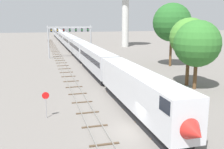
{
  "coord_description": "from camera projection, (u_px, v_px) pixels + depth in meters",
  "views": [
    {
      "loc": [
        -8.29,
        -21.96,
        10.39
      ],
      "look_at": [
        1.0,
        12.0,
        3.0
      ],
      "focal_mm": 42.32,
      "sensor_mm": 36.0,
      "label": 1
    }
  ],
  "objects": [
    {
      "name": "trackside_tree_left",
      "position": [
        197.0,
        44.0,
        38.82
      ],
      "size": [
        6.93,
        6.93,
        10.34
      ],
      "color": "brown",
      "rests_on": "ground"
    },
    {
      "name": "trackside_tree_mid",
      "position": [
        189.0,
        38.0,
        40.84
      ],
      "size": [
        6.13,
        6.13,
        10.68
      ],
      "color": "brown",
      "rests_on": "ground"
    },
    {
      "name": "track_main",
      "position": [
        74.0,
        53.0,
        82.15
      ],
      "size": [
        2.6,
        200.0,
        0.16
      ],
      "color": "slate",
      "rests_on": "ground"
    },
    {
      "name": "trackside_tree_right",
      "position": [
        172.0,
        22.0,
        57.79
      ],
      "size": [
        8.42,
        8.42,
        13.94
      ],
      "color": "brown",
      "rests_on": "ground"
    },
    {
      "name": "track_near",
      "position": [
        62.0,
        64.0,
        61.85
      ],
      "size": [
        2.6,
        160.0,
        0.16
      ],
      "color": "slate",
      "rests_on": "ground"
    },
    {
      "name": "passenger_train",
      "position": [
        70.0,
        42.0,
        93.79
      ],
      "size": [
        3.04,
        158.03,
        4.8
      ],
      "color": "silver",
      "rests_on": "ground"
    },
    {
      "name": "stop_sign",
      "position": [
        46.0,
        101.0,
        27.96
      ],
      "size": [
        0.76,
        0.08,
        2.88
      ],
      "color": "gray",
      "rests_on": "ground"
    },
    {
      "name": "ground_plane",
      "position": [
        135.0,
        131.0,
        25.01
      ],
      "size": [
        400.0,
        400.0,
        0.0
      ],
      "primitive_type": "plane",
      "color": "slate"
    },
    {
      "name": "signal_gantry",
      "position": [
        70.0,
        34.0,
        71.46
      ],
      "size": [
        12.1,
        0.49,
        8.83
      ],
      "color": "#999BA0",
      "rests_on": "ground"
    }
  ]
}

